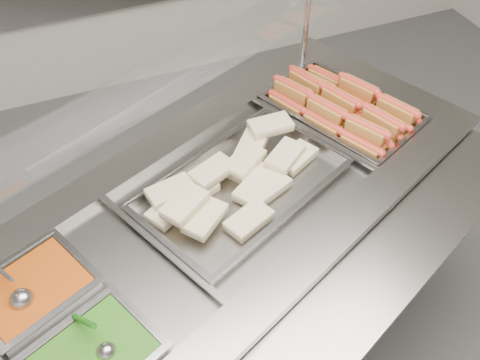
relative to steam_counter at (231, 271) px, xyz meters
name	(u,v)px	position (x,y,z in m)	size (l,w,h in m)	color
steam_counter	(231,271)	(0.00, 0.00, 0.00)	(2.14, 1.59, 0.94)	slate
tray_rail	(356,294)	(0.22, -0.49, 0.42)	(1.82, 1.08, 0.05)	gray
sneeze_guard	(176,73)	(-0.09, 0.21, 0.85)	(1.70, 0.98, 0.46)	silver
pan_hotdogs	(341,116)	(0.60, 0.26, 0.43)	(0.56, 0.67, 0.10)	gray
pan_wraps	(242,189)	(0.06, 0.03, 0.44)	(0.82, 0.67, 0.07)	gray
pan_beans	(36,295)	(-0.68, -0.13, 0.43)	(0.39, 0.36, 0.10)	gray
hotdogs_in_buns	(343,107)	(0.59, 0.26, 0.48)	(0.50, 0.61, 0.12)	#94591F
tortilla_wraps	(236,178)	(0.04, 0.04, 0.48)	(0.68, 0.47, 0.10)	beige
ladle	(21,298)	(-0.71, -0.16, 0.48)	(0.11, 0.20, 0.15)	#A1A1A5
serving_spoon	(102,346)	(-0.52, -0.40, 0.48)	(0.10, 0.17, 0.15)	#A1A1A5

